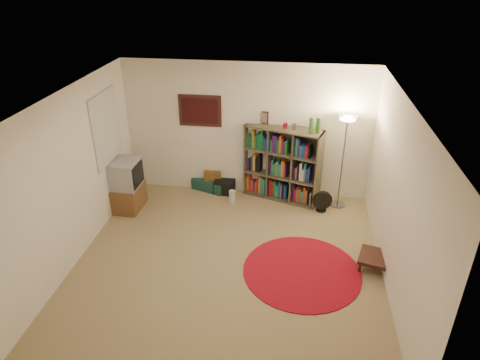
% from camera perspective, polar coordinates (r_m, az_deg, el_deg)
% --- Properties ---
extents(room, '(4.54, 4.54, 2.54)m').
position_cam_1_polar(room, '(5.86, -2.22, -0.99)').
color(room, '#8E7B53').
rests_on(room, ground).
extents(bookshelf, '(1.45, 0.82, 1.68)m').
position_cam_1_polar(bookshelf, '(7.90, 5.55, 2.08)').
color(bookshelf, '#4B4432').
rests_on(bookshelf, ground).
extents(floor_lamp, '(0.43, 0.43, 1.73)m').
position_cam_1_polar(floor_lamp, '(7.48, 13.97, 6.21)').
color(floor_lamp, gray).
rests_on(floor_lamp, ground).
extents(floor_fan, '(0.35, 0.23, 0.40)m').
position_cam_1_polar(floor_fan, '(7.76, 10.90, -2.81)').
color(floor_fan, black).
rests_on(floor_fan, ground).
extents(tv_stand, '(0.48, 0.65, 0.93)m').
position_cam_1_polar(tv_stand, '(7.86, -14.75, -0.76)').
color(tv_stand, brown).
rests_on(tv_stand, ground).
extents(suitcase, '(0.77, 0.64, 0.21)m').
position_cam_1_polar(suitcase, '(8.43, -3.84, -0.42)').
color(suitcase, '#153A32').
rests_on(suitcase, ground).
extents(wicker_basket, '(0.36, 0.29, 0.19)m').
position_cam_1_polar(wicker_basket, '(8.34, -3.69, 0.81)').
color(wicker_basket, brown).
rests_on(wicker_basket, suitcase).
extents(duffel_bag, '(0.41, 0.35, 0.26)m').
position_cam_1_polar(duffel_bag, '(8.26, -2.09, -0.84)').
color(duffel_bag, black).
rests_on(duffel_bag, ground).
extents(paper_towel, '(0.15, 0.15, 0.25)m').
position_cam_1_polar(paper_towel, '(7.91, -1.04, -2.25)').
color(paper_towel, silver).
rests_on(paper_towel, ground).
extents(red_rug, '(1.71, 1.71, 0.02)m').
position_cam_1_polar(red_rug, '(6.42, 8.24, -11.95)').
color(red_rug, maroon).
rests_on(red_rug, ground).
extents(side_table, '(0.58, 0.58, 0.21)m').
position_cam_1_polar(side_table, '(6.61, 17.68, -9.89)').
color(side_table, black).
rests_on(side_table, ground).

